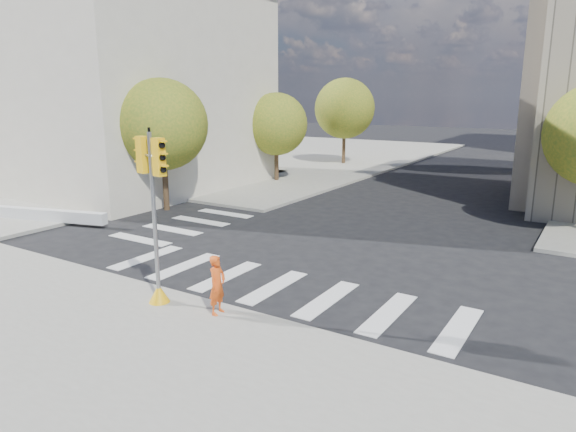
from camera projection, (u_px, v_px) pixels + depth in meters
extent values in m
plane|color=black|center=(310.00, 269.00, 16.91)|extent=(160.00, 160.00, 0.00)
cube|color=gray|center=(262.00, 155.00, 48.67)|extent=(28.00, 40.00, 0.15)
cube|color=beige|center=(99.00, 88.00, 32.45)|extent=(18.00, 14.00, 12.00)
cylinder|color=#382616|center=(166.00, 186.00, 25.35)|extent=(0.28, 0.28, 2.45)
sphere|color=#41641C|center=(162.00, 125.00, 24.66)|extent=(4.40, 4.40, 4.40)
cylinder|color=#382616|center=(277.00, 166.00, 33.63)|extent=(0.28, 0.28, 2.17)
sphere|color=#41641C|center=(276.00, 124.00, 33.01)|extent=(4.00, 4.00, 4.00)
cylinder|color=#382616|center=(344.00, 149.00, 41.83)|extent=(0.28, 0.28, 2.62)
sphere|color=#41641C|center=(345.00, 108.00, 41.09)|extent=(4.80, 4.80, 4.80)
cone|color=#EDAD0C|center=(159.00, 293.00, 13.79)|extent=(0.56, 0.56, 0.50)
cylinder|color=gray|center=(154.00, 220.00, 13.32)|extent=(0.11, 0.11, 4.55)
cylinder|color=black|center=(149.00, 130.00, 12.79)|extent=(0.07, 0.07, 0.12)
cylinder|color=gray|center=(151.00, 156.00, 12.94)|extent=(0.89, 0.24, 0.06)
cube|color=#EDAD0C|center=(143.00, 155.00, 13.19)|extent=(0.34, 0.28, 0.95)
cube|color=#EDAD0C|center=(159.00, 157.00, 12.68)|extent=(0.34, 0.28, 0.95)
imported|color=#DD4D14|center=(217.00, 285.00, 12.94)|extent=(0.42, 0.60, 1.54)
cube|color=silver|center=(47.00, 215.00, 22.82)|extent=(5.88, 2.04, 0.50)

